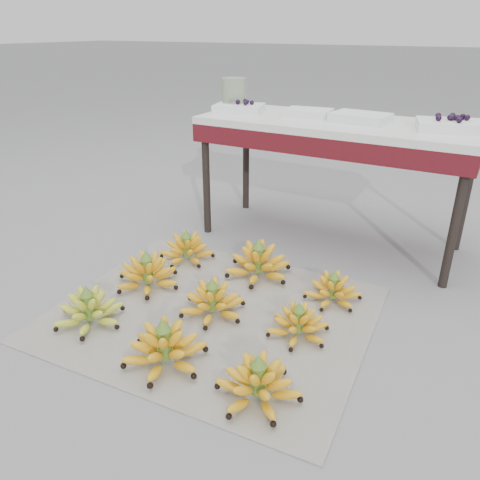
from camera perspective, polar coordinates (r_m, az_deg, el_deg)
The scene contains 17 objects.
ground at distance 1.88m, azimuth -1.97°, elevation -10.57°, with size 60.00×60.00×0.00m, color gray.
newspaper_mat at distance 1.96m, azimuth -3.34°, elevation -8.86°, with size 1.25×1.05×0.01m, color silver.
bunch_front_left at distance 1.96m, azimuth -17.91°, elevation -8.16°, with size 0.36×0.36×0.17m.
bunch_front_center at distance 1.68m, azimuth -9.16°, elevation -12.85°, with size 0.37×0.37×0.18m.
bunch_front_right at distance 1.53m, azimuth 2.23°, elevation -17.08°, with size 0.33×0.33×0.17m.
bunch_mid_left at distance 2.15m, azimuth -11.21°, elevation -4.08°, with size 0.29×0.29×0.18m.
bunch_mid_center at distance 1.92m, azimuth -3.35°, elevation -7.51°, with size 0.35×0.35×0.17m.
bunch_mid_right at distance 1.81m, azimuth 7.12°, elevation -10.15°, with size 0.30×0.30×0.15m.
bunch_back_left at distance 2.36m, azimuth -6.49°, elevation -1.14°, with size 0.29×0.29×0.16m.
bunch_back_center at distance 2.20m, azimuth 2.25°, elevation -2.83°, with size 0.41×0.41×0.19m.
bunch_back_right at distance 2.04m, azimuth 11.26°, elevation -6.05°, with size 0.27×0.27×0.15m.
vendor_table at distance 2.47m, azimuth 11.53°, elevation 12.41°, with size 1.37×0.55×0.66m.
tray_far_left at distance 2.64m, azimuth -0.10°, elevation 15.82°, with size 0.29×0.24×0.07m.
tray_left at distance 2.53m, azimuth 8.33°, elevation 15.12°, with size 0.25×0.19×0.04m.
tray_right at distance 2.42m, azimuth 14.46°, elevation 14.25°, with size 0.28×0.22×0.04m.
tray_far_right at distance 2.34m, azimuth 24.21°, elevation 12.66°, with size 0.32×0.26×0.07m.
glass_jar at distance 2.70m, azimuth -0.74°, elevation 17.37°, with size 0.14×0.14×0.17m, color beige.
Camera 1 is at (0.81, -1.31, 1.08)m, focal length 35.00 mm.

